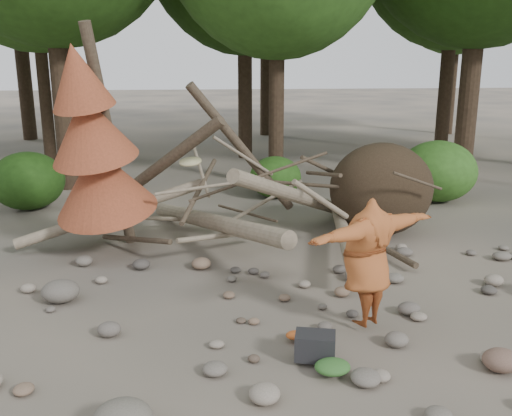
{
  "coord_description": "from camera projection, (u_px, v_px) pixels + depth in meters",
  "views": [
    {
      "loc": [
        -1.2,
        -7.16,
        3.72
      ],
      "look_at": [
        -0.35,
        1.5,
        1.4
      ],
      "focal_mm": 40.0,
      "sensor_mm": 36.0,
      "label": 1
    }
  ],
  "objects": [
    {
      "name": "ground",
      "position": [
        291.0,
        332.0,
        7.96
      ],
      "size": [
        120.0,
        120.0,
        0.0
      ],
      "primitive_type": "plane",
      "color": "#514C44",
      "rests_on": "ground"
    },
    {
      "name": "deadfall_pile",
      "position": [
        355.0,
        192.0,
        11.98
      ],
      "size": [
        8.55,
        5.24,
        3.3
      ],
      "color": "#332619",
      "rests_on": "ground"
    },
    {
      "name": "dead_conifer",
      "position": [
        95.0,
        148.0,
        10.36
      ],
      "size": [
        2.06,
        2.16,
        4.35
      ],
      "color": "#4C3F30",
      "rests_on": "ground"
    },
    {
      "name": "bush_left",
      "position": [
        28.0,
        181.0,
        14.17
      ],
      "size": [
        1.8,
        1.8,
        1.44
      ],
      "primitive_type": "ellipsoid",
      "color": "#204612",
      "rests_on": "ground"
    },
    {
      "name": "bush_mid",
      "position": [
        275.0,
        177.0,
        15.39
      ],
      "size": [
        1.4,
        1.4,
        1.12
      ],
      "primitive_type": "ellipsoid",
      "color": "#2A5819",
      "rests_on": "ground"
    },
    {
      "name": "bush_right",
      "position": [
        438.0,
        171.0,
        14.95
      ],
      "size": [
        2.0,
        2.0,
        1.6
      ],
      "primitive_type": "ellipsoid",
      "color": "#356920",
      "rests_on": "ground"
    },
    {
      "name": "frisbee_thrower",
      "position": [
        367.0,
        262.0,
        7.81
      ],
      "size": [
        3.71,
        1.61,
        2.32
      ],
      "color": "#A85325",
      "rests_on": "ground"
    },
    {
      "name": "backpack",
      "position": [
        315.0,
        350.0,
        7.12
      ],
      "size": [
        0.56,
        0.44,
        0.33
      ],
      "primitive_type": "cube",
      "rotation": [
        0.0,
        0.0,
        -0.24
      ],
      "color": "black",
      "rests_on": "ground"
    },
    {
      "name": "cloth_green",
      "position": [
        332.0,
        371.0,
        6.82
      ],
      "size": [
        0.44,
        0.36,
        0.16
      ],
      "primitive_type": "ellipsoid",
      "color": "#2E5E25",
      "rests_on": "ground"
    },
    {
      "name": "cloth_orange",
      "position": [
        296.0,
        339.0,
        7.66
      ],
      "size": [
        0.27,
        0.22,
        0.1
      ],
      "primitive_type": "ellipsoid",
      "color": "#A3481B",
      "rests_on": "ground"
    },
    {
      "name": "boulder_front_right",
      "position": [
        501.0,
        360.0,
        6.94
      ],
      "size": [
        0.46,
        0.41,
        0.27
      ],
      "primitive_type": "ellipsoid",
      "color": "brown",
      "rests_on": "ground"
    },
    {
      "name": "boulder_mid_left",
      "position": [
        61.0,
        291.0,
        8.88
      ],
      "size": [
        0.59,
        0.53,
        0.35
      ],
      "primitive_type": "ellipsoid",
      "color": "#605A51",
      "rests_on": "ground"
    }
  ]
}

